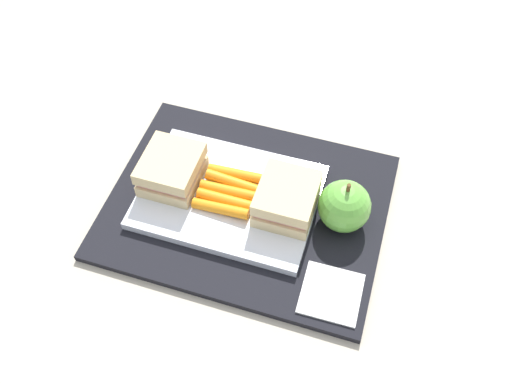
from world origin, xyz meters
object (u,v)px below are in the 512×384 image
object	(u,v)px
food_tray	(229,197)
apple	(344,206)
carrot_sticks_bundle	(228,191)
sandwich_half_left	(172,170)
paper_napkin	(331,293)
sandwich_half_right	(287,199)

from	to	relation	value
food_tray	apple	size ratio (longest dim) A/B	2.96
carrot_sticks_bundle	sandwich_half_left	bearing A→B (deg)	179.95
sandwich_half_left	carrot_sticks_bundle	size ratio (longest dim) A/B	1.03
sandwich_half_left	apple	size ratio (longest dim) A/B	1.03
carrot_sticks_bundle	apple	world-z (taller)	apple
food_tray	paper_napkin	world-z (taller)	food_tray
food_tray	sandwich_half_left	bearing A→B (deg)	180.00
sandwich_half_left	paper_napkin	world-z (taller)	sandwich_half_left
sandwich_half_left	sandwich_half_right	xyz separation A→B (m)	(0.16, 0.00, 0.00)
food_tray	sandwich_half_right	distance (m)	0.08
carrot_sticks_bundle	apple	distance (m)	0.15
sandwich_half_left	apple	bearing A→B (deg)	2.84
food_tray	paper_napkin	bearing A→B (deg)	-30.33
food_tray	sandwich_half_right	size ratio (longest dim) A/B	2.88
food_tray	carrot_sticks_bundle	world-z (taller)	carrot_sticks_bundle
sandwich_half_right	carrot_sticks_bundle	distance (m)	0.08
sandwich_half_right	paper_napkin	bearing A→B (deg)	-48.79
apple	carrot_sticks_bundle	bearing A→B (deg)	-175.65
sandwich_half_right	carrot_sticks_bundle	bearing A→B (deg)	-179.95
apple	sandwich_half_right	bearing A→B (deg)	-171.00
food_tray	sandwich_half_left	xyz separation A→B (m)	(-0.08, 0.00, 0.03)
sandwich_half_right	paper_napkin	distance (m)	0.13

